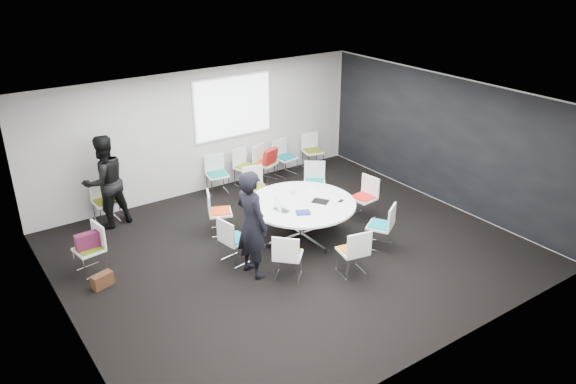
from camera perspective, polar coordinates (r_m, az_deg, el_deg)
room_shell at (r=10.01m, az=0.81°, el=1.19°), size 8.08×7.08×2.88m
conference_table at (r=10.83m, az=1.37°, el=-2.05°), size 2.09×2.09×0.73m
projection_screen at (r=12.99m, az=-5.58°, el=8.58°), size 1.90×0.03×1.35m
chair_ring_a at (r=11.79m, az=7.64°, el=-1.35°), size 0.50×0.51×0.88m
chair_ring_b at (r=12.43m, az=2.70°, el=0.23°), size 0.64×0.63×0.88m
chair_ring_c at (r=12.17m, az=-3.30°, el=-0.32°), size 0.55×0.54×0.88m
chair_ring_d at (r=11.16m, az=-6.95°, el=-2.84°), size 0.59×0.60×0.88m
chair_ring_e at (r=10.14m, az=-5.40°, el=-5.69°), size 0.52×0.53×0.88m
chair_ring_f at (r=9.62m, az=-0.02°, el=-7.33°), size 0.64×0.64×0.88m
chair_ring_g at (r=9.81m, az=6.58°, el=-6.85°), size 0.54×0.53×0.88m
chair_ring_h at (r=10.70m, az=9.34°, el=-4.22°), size 0.63×0.62×0.88m
chair_back_a at (r=12.95m, az=-7.18°, el=1.06°), size 0.54×0.53×0.88m
chair_back_b at (r=13.30m, az=-4.29°, el=1.82°), size 0.57×0.56×0.88m
chair_back_c at (r=13.51m, az=-2.33°, el=2.24°), size 0.60×0.60×0.88m
chair_back_d at (r=13.86m, az=-0.29°, el=2.83°), size 0.53×0.52×0.88m
chair_back_e at (r=14.32m, az=2.49°, el=3.52°), size 0.55×0.54×0.88m
chair_spare_left at (r=10.38m, az=-19.37°, el=-6.32°), size 0.51×0.52×0.88m
chair_person_back at (r=12.10m, az=-17.96°, el=-1.69°), size 0.48×0.47×0.88m
person_main at (r=9.45m, az=-3.71°, el=-3.27°), size 0.53×0.74×1.92m
person_back at (r=11.69m, az=-18.12°, el=1.02°), size 1.05×0.88×1.90m
laptop at (r=10.45m, az=-0.52°, el=-1.73°), size 0.28×0.36×0.02m
laptop_lid at (r=10.38m, az=-1.06°, el=-1.19°), size 0.07×0.30×0.22m
notebook_black at (r=10.78m, az=3.32°, el=-0.94°), size 0.35×0.37×0.02m
tablet_folio at (r=10.32m, az=1.55°, el=-2.09°), size 0.32×0.30×0.03m
papers_right at (r=11.27m, az=2.46°, el=0.18°), size 0.35×0.37×0.00m
papers_front at (r=10.98m, az=4.53°, el=-0.54°), size 0.34×0.28×0.00m
cup at (r=11.08m, az=0.53°, el=-0.00°), size 0.08×0.08×0.09m
phone at (r=10.84m, az=5.40°, el=-0.90°), size 0.16×0.12×0.01m
maroon_bag at (r=10.21m, az=-19.71°, el=-4.68°), size 0.40×0.15×0.28m
brown_bag at (r=9.98m, az=-18.33°, el=-8.50°), size 0.39×0.25×0.24m
red_jacket at (r=13.19m, az=-1.81°, el=3.66°), size 0.47×0.29×0.36m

